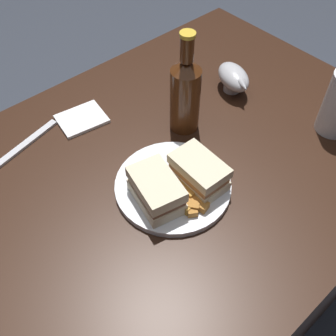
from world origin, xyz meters
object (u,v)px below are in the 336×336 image
Objects in this scene: sandwich_half_left at (156,190)px; cider_bottle at (185,93)px; plate at (173,186)px; fork at (26,143)px; gravy_boat at (234,78)px; napkin at (82,119)px; sandwich_half_right at (199,172)px.

sandwich_half_left is 0.53× the size of cider_bottle.
cider_bottle is (0.20, 0.13, 0.05)m from sandwich_half_left.
fork is (-0.17, 0.32, -0.00)m from plate.
plate is 0.07m from sandwich_half_left.
gravy_boat is at bearing 20.92° from sandwich_half_left.
napkin is 0.61× the size of fork.
plate is at bearing 104.65° from fork.
plate is 2.06× the size of sandwich_half_right.
napkin is (-0.03, 0.30, -0.00)m from plate.
plate is 1.87× the size of sandwich_half_left.
cider_bottle reaches higher than sandwich_half_left.
plate is at bearing -84.88° from napkin.
napkin is (-0.07, 0.33, -0.04)m from sandwich_half_right.
fork is (-0.21, 0.35, -0.04)m from sandwich_half_right.
gravy_boat is at bearing 22.52° from plate.
gravy_boat is at bearing 4.48° from cider_bottle.
cider_bottle is (-0.18, -0.01, 0.06)m from gravy_boat.
plate is 0.21m from cider_bottle.
cider_bottle is at bearing 40.03° from plate.
sandwich_half_left is 1.10× the size of sandwich_half_right.
plate is 1.82× the size of gravy_boat.
napkin is at bearing 95.12° from plate.
sandwich_half_right is at bearing -149.84° from gravy_boat.
sandwich_half_right is 0.19m from cider_bottle.
plate is 0.06m from sandwich_half_right.
sandwich_half_left is at bearing -170.11° from plate.
sandwich_half_right is 0.48× the size of cider_bottle.
sandwich_half_right is (0.09, -0.02, -0.00)m from sandwich_half_left.
cider_bottle is at bearing 33.66° from sandwich_half_left.
cider_bottle reaches higher than fork.
cider_bottle is at bearing 135.06° from fork.
fork is (-0.50, 0.18, -0.04)m from gravy_boat.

